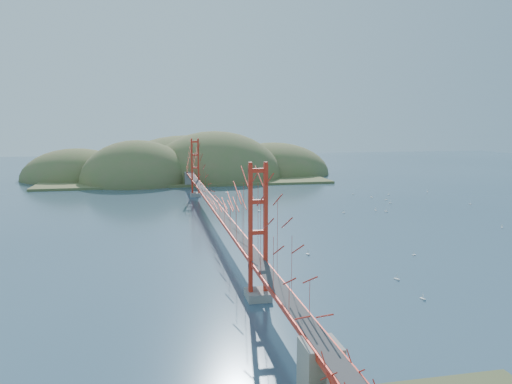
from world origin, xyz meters
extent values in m
plane|color=#2F495F|center=(0.00, 0.00, 0.00)|extent=(320.00, 320.00, 0.00)
cube|color=gray|center=(0.00, -30.00, 0.35)|extent=(2.00, 2.40, 0.70)
cube|color=gray|center=(0.00, 30.00, 0.35)|extent=(2.00, 2.40, 0.70)
cube|color=red|center=(0.00, 0.00, 3.30)|extent=(1.40, 92.00, 0.16)
cube|color=red|center=(0.00, 0.00, 3.10)|extent=(1.33, 92.00, 0.24)
cube|color=#38383A|center=(0.00, 0.00, 3.40)|extent=(1.19, 92.00, 0.03)
cube|color=gray|center=(0.00, -46.00, 1.65)|extent=(2.00, 2.20, 3.30)
cube|color=gray|center=(0.00, 46.00, 1.65)|extent=(2.20, 2.60, 3.30)
cube|color=brown|center=(0.00, 64.00, 0.25)|extent=(70.00, 40.00, 0.60)
ellipsoid|color=brown|center=(-12.00, 56.00, 0.00)|extent=(28.00, 28.00, 21.00)
ellipsoid|color=brown|center=(8.00, 62.00, 0.00)|extent=(36.00, 36.00, 25.00)
ellipsoid|color=brown|center=(26.00, 70.00, 0.00)|extent=(32.00, 32.00, 18.00)
ellipsoid|color=brown|center=(-28.00, 68.00, 0.00)|extent=(28.00, 28.00, 16.00)
ellipsoid|color=brown|center=(2.00, 78.00, 0.00)|extent=(44.00, 44.00, 22.00)
cube|color=white|center=(34.34, 13.67, 0.06)|extent=(0.56, 0.30, 0.10)
cylinder|color=white|center=(34.34, 13.67, 0.35)|extent=(0.02, 0.02, 0.58)
cube|color=white|center=(48.92, 25.55, 0.06)|extent=(0.46, 0.55, 0.10)
cylinder|color=white|center=(48.92, 25.55, 0.36)|extent=(0.02, 0.02, 0.60)
cube|color=white|center=(38.95, 23.52, 0.06)|extent=(0.58, 0.48, 0.10)
cylinder|color=white|center=(38.95, 23.52, 0.38)|extent=(0.02, 0.02, 0.63)
cube|color=white|center=(34.09, 21.13, 0.06)|extent=(0.36, 0.60, 0.10)
cylinder|color=white|center=(34.09, 21.13, 0.38)|extent=(0.02, 0.02, 0.63)
cube|color=white|center=(20.15, -20.10, 0.05)|extent=(0.50, 0.22, 0.09)
cylinder|color=white|center=(20.15, -20.10, 0.32)|extent=(0.01, 0.01, 0.53)
cube|color=white|center=(28.49, 7.45, 0.06)|extent=(0.20, 0.55, 0.10)
cylinder|color=white|center=(28.49, 7.45, 0.35)|extent=(0.02, 0.02, 0.59)
cube|color=white|center=(35.45, 17.62, 0.06)|extent=(0.59, 0.27, 0.10)
cylinder|color=white|center=(35.45, 17.62, 0.37)|extent=(0.02, 0.02, 0.62)
cube|color=white|center=(29.63, 5.86, 0.07)|extent=(0.39, 0.64, 0.11)
cylinder|color=white|center=(29.63, 5.86, 0.40)|extent=(0.02, 0.02, 0.67)
cube|color=white|center=(31.99, 25.46, 0.06)|extent=(0.53, 0.26, 0.09)
cylinder|color=white|center=(31.99, 25.46, 0.33)|extent=(0.01, 0.01, 0.55)
cube|color=white|center=(48.15, 9.70, 0.06)|extent=(0.54, 0.47, 0.10)
cylinder|color=white|center=(48.15, 9.70, 0.36)|extent=(0.02, 0.02, 0.59)
cube|color=white|center=(13.67, -33.06, 0.06)|extent=(0.32, 0.54, 0.09)
cylinder|color=white|center=(13.67, -33.06, 0.34)|extent=(0.01, 0.01, 0.56)
cube|color=white|center=(22.30, 6.41, 0.06)|extent=(0.42, 0.57, 0.10)
cylinder|color=white|center=(22.30, 6.41, 0.36)|extent=(0.02, 0.02, 0.60)
cube|color=white|center=(14.08, -27.69, 0.06)|extent=(0.42, 0.57, 0.10)
cylinder|color=white|center=(14.08, -27.69, 0.36)|extent=(0.02, 0.02, 0.60)
cube|color=white|center=(8.92, 10.84, 0.06)|extent=(0.54, 0.51, 0.10)
cylinder|color=white|center=(8.92, 10.84, 0.37)|extent=(0.02, 0.02, 0.62)
cube|color=white|center=(8.54, -17.30, 0.06)|extent=(0.34, 0.58, 0.10)
cylinder|color=white|center=(8.54, -17.30, 0.36)|extent=(0.02, 0.02, 0.60)
cube|color=white|center=(7.05, 34.17, 0.06)|extent=(0.60, 0.22, 0.11)
cylinder|color=white|center=(7.05, 34.17, 0.39)|extent=(0.02, 0.02, 0.64)
cube|color=white|center=(39.99, -9.14, 0.05)|extent=(0.42, 0.47, 0.09)
cylinder|color=white|center=(39.99, -9.14, 0.31)|extent=(0.01, 0.01, 0.52)
camera|label=1|loc=(-8.57, -69.91, 15.00)|focal=35.00mm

